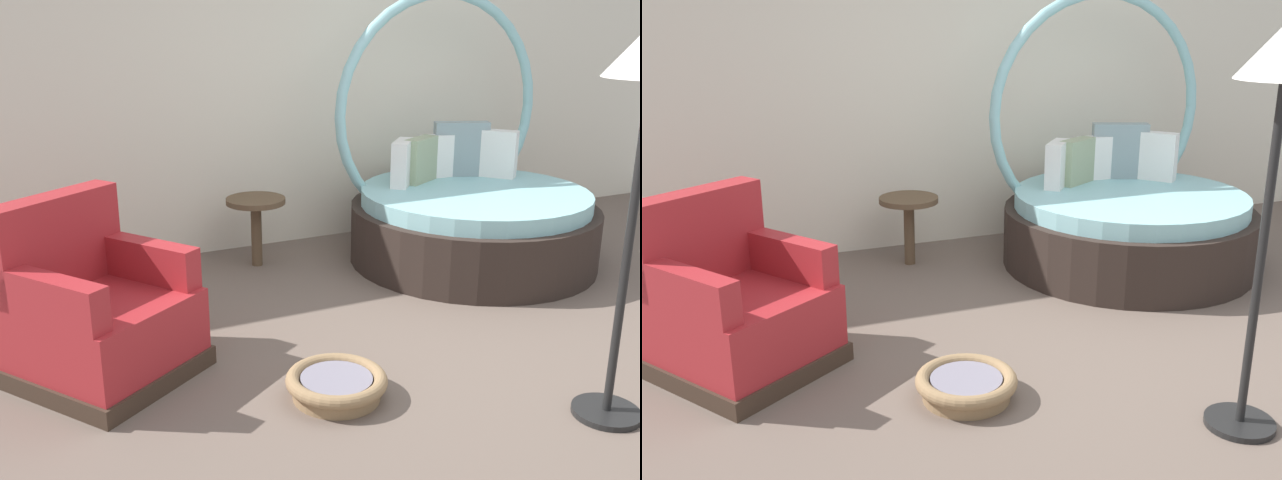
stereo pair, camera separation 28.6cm
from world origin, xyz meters
The scene contains 6 objects.
ground_plane centered at (0.00, 0.00, -0.01)m, with size 8.00×8.00×0.02m, color #66564C.
back_wall centered at (0.00, 2.51, 1.38)m, with size 8.00×0.12×2.76m, color silver.
round_daybed centered at (0.95, 1.47, 0.39)m, with size 1.85×1.85×2.00m.
red_armchair centered at (-1.92, 0.73, 0.33)m, with size 1.11×1.11×0.94m.
pet_basket centered at (-0.91, -0.03, 0.07)m, with size 0.51×0.51×0.13m.
side_table centered at (-0.57, 1.99, 0.43)m, with size 0.44×0.44×0.52m.
Camera 1 is at (-2.35, -2.91, 1.85)m, focal length 40.84 mm.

